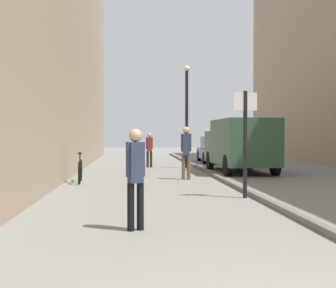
{
  "coord_description": "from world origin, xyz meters",
  "views": [
    {
      "loc": [
        -1.41,
        -2.63,
        1.53
      ],
      "look_at": [
        -0.36,
        10.37,
        1.27
      ],
      "focal_mm": 47.36,
      "sensor_mm": 36.0,
      "label": 1
    }
  ],
  "objects": [
    {
      "name": "ground_plane",
      "position": [
        0.0,
        12.0,
        0.0
      ],
      "size": [
        80.0,
        80.0,
        0.0
      ],
      "primitive_type": "plane",
      "color": "gray"
    },
    {
      "name": "kerb_strip",
      "position": [
        1.58,
        12.0,
        0.06
      ],
      "size": [
        0.16,
        40.0,
        0.12
      ],
      "primitive_type": "cube",
      "color": "#615F5B",
      "rests_on": "ground_plane"
    },
    {
      "name": "pedestrian_main_foreground",
      "position": [
        -1.36,
        4.46,
        0.94
      ],
      "size": [
        0.31,
        0.24,
        1.63
      ],
      "rotation": [
        0.0,
        0.0,
        0.37
      ],
      "color": "black",
      "rests_on": "ground_plane"
    },
    {
      "name": "pedestrian_mid_block",
      "position": [
        -0.6,
        18.35,
        0.95
      ],
      "size": [
        0.33,
        0.21,
        1.64
      ],
      "rotation": [
        0.0,
        0.0,
        0.11
      ],
      "color": "black",
      "rests_on": "ground_plane"
    },
    {
      "name": "pedestrian_far_crossing",
      "position": [
        0.44,
        12.49,
        1.05
      ],
      "size": [
        0.36,
        0.24,
        1.82
      ],
      "rotation": [
        0.0,
        0.0,
        3.02
      ],
      "color": "brown",
      "rests_on": "ground_plane"
    },
    {
      "name": "delivery_van",
      "position": [
        3.03,
        15.34,
        1.18
      ],
      "size": [
        2.12,
        5.02,
        2.17
      ],
      "rotation": [
        0.0,
        0.0,
        0.02
      ],
      "color": "#335138",
      "rests_on": "ground_plane"
    },
    {
      "name": "parked_car",
      "position": [
        3.31,
        22.0,
        0.71
      ],
      "size": [
        1.99,
        4.28,
        1.45
      ],
      "rotation": [
        0.0,
        0.0,
        -0.04
      ],
      "color": "navy",
      "rests_on": "ground_plane"
    },
    {
      "name": "street_sign_post",
      "position": [
        1.32,
        7.92,
        1.55
      ],
      "size": [
        0.6,
        0.1,
        2.6
      ],
      "rotation": [
        0.0,
        0.0,
        3.25
      ],
      "color": "black",
      "rests_on": "ground_plane"
    },
    {
      "name": "lamp_post",
      "position": [
        1.11,
        17.81,
        2.72
      ],
      "size": [
        0.28,
        0.28,
        4.76
      ],
      "color": "black",
      "rests_on": "ground_plane"
    },
    {
      "name": "bicycle_leaning",
      "position": [
        -3.1,
        11.88,
        0.38
      ],
      "size": [
        0.18,
        1.77,
        0.98
      ],
      "rotation": [
        0.0,
        0.0,
        0.07
      ],
      "color": "black",
      "rests_on": "ground_plane"
    }
  ]
}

